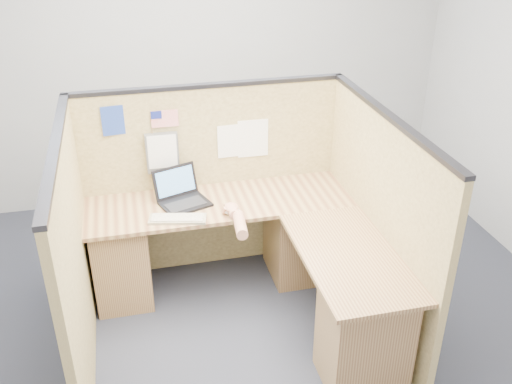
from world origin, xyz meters
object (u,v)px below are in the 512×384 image
object	(u,v)px
laptop	(184,194)
keyboard	(178,219)
mouse	(231,211)
l_desk	(256,265)

from	to	relation	value
laptop	keyboard	xyz separation A→B (m)	(-0.08, -0.27, -0.05)
mouse	keyboard	bearing A→B (deg)	-180.00
laptop	mouse	size ratio (longest dim) A/B	3.52
laptop	mouse	bearing A→B (deg)	-60.90
keyboard	mouse	distance (m)	0.38
laptop	keyboard	distance (m)	0.28
laptop	l_desk	bearing A→B (deg)	-65.75
l_desk	laptop	distance (m)	0.75
keyboard	l_desk	bearing A→B (deg)	-7.49
l_desk	laptop	world-z (taller)	laptop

